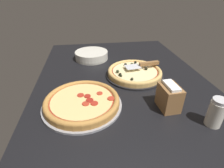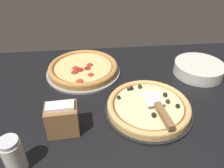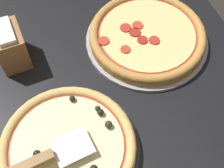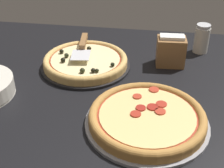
{
  "view_description": "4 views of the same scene",
  "coord_description": "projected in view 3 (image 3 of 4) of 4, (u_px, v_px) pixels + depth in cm",
  "views": [
    {
      "loc": [
        -87.01,
        18.49,
        49.23
      ],
      "look_at": [
        -9.35,
        7.34,
        3.0
      ],
      "focal_mm": 28.0,
      "sensor_mm": 36.0,
      "label": 1
    },
    {
      "loc": [
        -17.19,
        -69.76,
        58.41
      ],
      "look_at": [
        -9.35,
        7.34,
        3.0
      ],
      "focal_mm": 35.0,
      "sensor_mm": 36.0,
      "label": 2
    },
    {
      "loc": [
        31.6,
        -7.36,
        71.58
      ],
      "look_at": [
        -9.35,
        7.34,
        3.0
      ],
      "focal_mm": 50.0,
      "sensor_mm": 36.0,
      "label": 3
    },
    {
      "loc": [
        -22.72,
        94.3,
        58.34
      ],
      "look_at": [
        -9.35,
        7.34,
        3.0
      ],
      "focal_mm": 50.0,
      "sensor_mm": 36.0,
      "label": 4
    }
  ],
  "objects": [
    {
      "name": "pizza_back",
      "position": [
        147.0,
        35.0,
        0.91
      ],
      "size": [
        33.88,
        33.88,
        3.43
      ],
      "color": "#B77F3D",
      "rests_on": "pizza_pan_back"
    },
    {
      "name": "serving_spatula",
      "position": [
        36.0,
        162.0,
        0.67
      ],
      "size": [
        7.92,
        21.45,
        2.0
      ],
      "color": "silver",
      "rests_on": "pizza_front"
    },
    {
      "name": "pizza_pan_back",
      "position": [
        147.0,
        40.0,
        0.92
      ],
      "size": [
        36.05,
        36.05,
        1.0
      ],
      "primitive_type": "cylinder",
      "color": "#939399",
      "rests_on": "ground_plane"
    },
    {
      "name": "pizza_pan_front",
      "position": [
        69.0,
        150.0,
        0.74
      ],
      "size": [
        34.05,
        34.05,
        1.0
      ],
      "primitive_type": "cylinder",
      "color": "black",
      "rests_on": "ground_plane"
    },
    {
      "name": "pizza_front",
      "position": [
        68.0,
        147.0,
        0.72
      ],
      "size": [
        32.0,
        32.0,
        4.4
      ],
      "color": "#DBAD60",
      "rests_on": "pizza_pan_front"
    },
    {
      "name": "napkin_holder",
      "position": [
        10.0,
        46.0,
        0.85
      ],
      "size": [
        11.11,
        8.3,
        12.16
      ],
      "color": "olive",
      "rests_on": "ground_plane"
    },
    {
      "name": "ground_plane",
      "position": [
        97.0,
        132.0,
        0.79
      ],
      "size": [
        140.86,
        97.29,
        3.6
      ],
      "primitive_type": "cube",
      "color": "black"
    }
  ]
}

